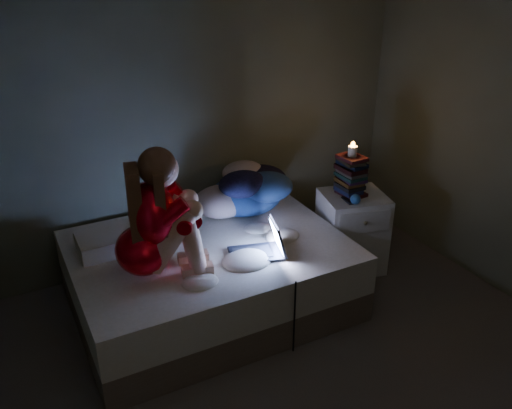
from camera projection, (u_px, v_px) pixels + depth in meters
floor at (325, 389)px, 3.23m from camera, size 3.60×3.80×0.02m
wall_back at (197, 105)px, 4.20m from camera, size 3.60×0.02×2.60m
bed at (210, 275)px, 3.88m from camera, size 1.89×1.42×0.52m
pillow at (109, 242)px, 3.66m from camera, size 0.42×0.30×0.12m
woman at (139, 215)px, 3.23m from camera, size 0.59×0.44×0.85m
laptop at (256, 239)px, 3.58m from camera, size 0.42×0.34×0.26m
clothes_pile at (246, 188)px, 4.20m from camera, size 0.78×0.72×0.38m
nightstand at (351, 231)px, 4.35m from camera, size 0.58×0.54×0.65m
book_stack at (351, 175)px, 4.15m from camera, size 0.19×0.25×0.33m
candle at (353, 151)px, 4.07m from camera, size 0.07×0.07×0.08m
phone at (353, 201)px, 4.10m from camera, size 0.08×0.15×0.01m
blue_orb at (361, 199)px, 4.05m from camera, size 0.08×0.08×0.08m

